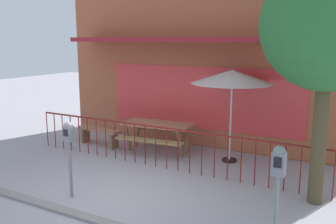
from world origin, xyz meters
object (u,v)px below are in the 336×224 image
parking_meter_near (278,170)px  parking_meter_far (69,139)px  patio_bench (99,133)px  street_tree (329,25)px  picnic_table_left (158,129)px  patio_umbrella (232,77)px

parking_meter_near → parking_meter_far: parking_meter_near is taller
patio_bench → street_tree: (5.80, -0.99, 2.79)m
parking_meter_far → street_tree: size_ratio=0.34×
street_tree → patio_bench: bearing=170.3°
picnic_table_left → parking_meter_far: bearing=-88.9°
patio_umbrella → parking_meter_near: patio_umbrella is taller
patio_umbrella → patio_bench: (-3.65, -0.47, -1.69)m
patio_bench → parking_meter_near: parking_meter_near is taller
picnic_table_left → street_tree: 4.96m
picnic_table_left → parking_meter_far: (0.06, -3.26, 0.51)m
patio_bench → patio_umbrella: bearing=7.3°
patio_bench → street_tree: street_tree is taller
picnic_table_left → street_tree: (4.08, -1.27, 2.53)m
parking_meter_near → street_tree: size_ratio=0.35×
patio_umbrella → patio_bench: size_ratio=1.56×
patio_umbrella → picnic_table_left: bearing=-174.5°
patio_umbrella → street_tree: bearing=-34.1°
picnic_table_left → patio_bench: bearing=-170.6°
parking_meter_near → street_tree: (0.28, 1.89, 1.98)m
patio_umbrella → street_tree: street_tree is taller
patio_umbrella → patio_bench: bearing=-172.7°
parking_meter_near → patio_umbrella: bearing=119.4°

